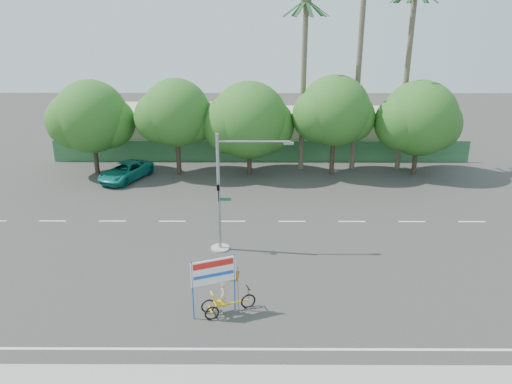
{
  "coord_description": "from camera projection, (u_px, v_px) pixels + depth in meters",
  "views": [
    {
      "loc": [
        -0.26,
        -22.44,
        13.52
      ],
      "look_at": [
        -0.38,
        4.26,
        3.5
      ],
      "focal_mm": 35.0,
      "sensor_mm": 36.0,
      "label": 1
    }
  ],
  "objects": [
    {
      "name": "fence",
      "position": [
        261.0,
        151.0,
        45.53
      ],
      "size": [
        38.0,
        0.08,
        2.0
      ],
      "primitive_type": "cube",
      "color": "#336B3D",
      "rests_on": "ground"
    },
    {
      "name": "tree_left",
      "position": [
        176.0,
        115.0,
        40.86
      ],
      "size": [
        6.66,
        5.6,
        8.07
      ],
      "color": "#473828",
      "rests_on": "ground"
    },
    {
      "name": "ground",
      "position": [
        263.0,
        284.0,
        25.76
      ],
      "size": [
        120.0,
        120.0,
        0.0
      ],
      "primitive_type": "plane",
      "color": "#33302D",
      "rests_on": "ground"
    },
    {
      "name": "trike_billboard",
      "position": [
        220.0,
        290.0,
        22.93
      ],
      "size": [
        2.9,
        1.37,
        3.03
      ],
      "rotation": [
        0.0,
        0.0,
        0.37
      ],
      "color": "black",
      "rests_on": "ground"
    },
    {
      "name": "palm_tall",
      "position": [
        360.0,
        45.0,
        40.3
      ],
      "size": [
        3.73,
        3.79,
        17.45
      ],
      "color": "#70604C",
      "rests_on": "ground"
    },
    {
      "name": "traffic_signal",
      "position": [
        224.0,
        203.0,
        28.47
      ],
      "size": [
        4.72,
        1.1,
        7.0
      ],
      "color": "gray",
      "rests_on": "ground"
    },
    {
      "name": "tree_right",
      "position": [
        334.0,
        113.0,
        40.75
      ],
      "size": [
        6.9,
        5.8,
        8.36
      ],
      "color": "#473828",
      "rests_on": "ground"
    },
    {
      "name": "palm_short",
      "position": [
        304.0,
        66.0,
        40.89
      ],
      "size": [
        3.73,
        3.79,
        14.45
      ],
      "color": "#70604C",
      "rests_on": "ground"
    },
    {
      "name": "palm_mid",
      "position": [
        408.0,
        59.0,
        40.66
      ],
      "size": [
        3.73,
        3.79,
        15.45
      ],
      "color": "#70604C",
      "rests_on": "ground"
    },
    {
      "name": "building_left",
      "position": [
        160.0,
        129.0,
        49.44
      ],
      "size": [
        12.0,
        8.0,
        4.0
      ],
      "primitive_type": "cube",
      "color": "beige",
      "rests_on": "ground"
    },
    {
      "name": "tree_center",
      "position": [
        249.0,
        122.0,
        41.05
      ],
      "size": [
        7.62,
        6.4,
        7.85
      ],
      "color": "#473828",
      "rests_on": "ground"
    },
    {
      "name": "building_right",
      "position": [
        341.0,
        131.0,
        49.43
      ],
      "size": [
        14.0,
        8.0,
        3.6
      ],
      "primitive_type": "cube",
      "color": "beige",
      "rests_on": "ground"
    },
    {
      "name": "tree_far_left",
      "position": [
        91.0,
        119.0,
        40.99
      ],
      "size": [
        7.14,
        6.0,
        7.96
      ],
      "color": "#473828",
      "rests_on": "ground"
    },
    {
      "name": "pickup_truck",
      "position": [
        126.0,
        171.0,
        40.97
      ],
      "size": [
        4.3,
        5.71,
        1.44
      ],
      "primitive_type": "imported",
      "rotation": [
        0.0,
        0.0,
        -0.42
      ],
      "color": "#107569",
      "rests_on": "ground"
    },
    {
      "name": "tree_far_right",
      "position": [
        419.0,
        120.0,
        40.93
      ],
      "size": [
        7.38,
        6.2,
        7.94
      ],
      "color": "#473828",
      "rests_on": "ground"
    }
  ]
}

